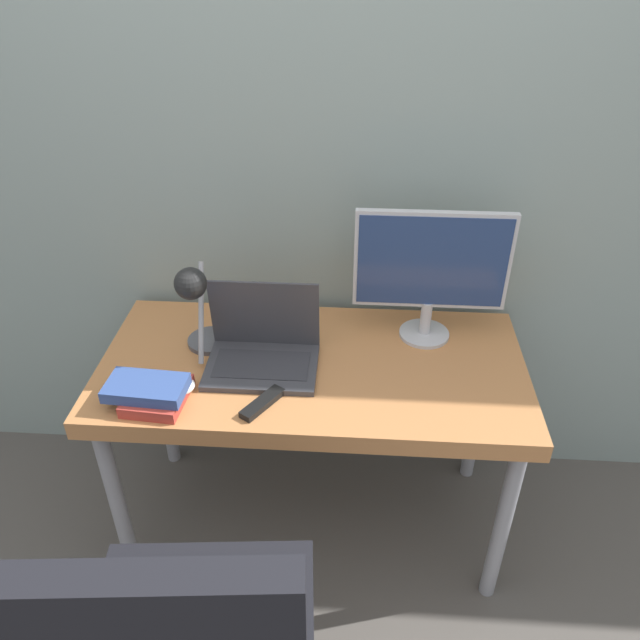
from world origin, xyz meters
TOP-DOWN VIEW (x-y plane):
  - ground_plane at (0.00, 0.00)m, footprint 12.00×12.00m
  - wall_back at (0.00, 0.71)m, footprint 8.00×0.05m
  - desk at (0.00, 0.32)m, footprint 1.32×0.64m
  - laptop at (-0.15, 0.31)m, footprint 0.34×0.24m
  - monitor at (0.36, 0.50)m, footprint 0.48×0.16m
  - desk_lamp at (-0.34, 0.31)m, footprint 0.15×0.25m
  - book_stack at (-0.44, 0.11)m, footprint 0.23×0.19m
  - tv_remote at (-0.13, 0.11)m, footprint 0.12×0.15m
  - game_controller at (-0.40, 0.16)m, footprint 0.14×0.10m

SIDE VIEW (x-z plane):
  - ground_plane at x=0.00m, z-range 0.00..0.00m
  - desk at x=0.00m, z-range 0.29..1.02m
  - tv_remote at x=-0.13m, z-range 0.73..0.75m
  - game_controller at x=-0.40m, z-range 0.73..0.77m
  - book_stack at x=-0.44m, z-range 0.73..0.80m
  - laptop at x=-0.15m, z-range 0.66..0.91m
  - desk_lamp at x=-0.34m, z-range 0.77..1.11m
  - monitor at x=0.36m, z-range 0.76..1.20m
  - wall_back at x=0.00m, z-range 0.00..2.60m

